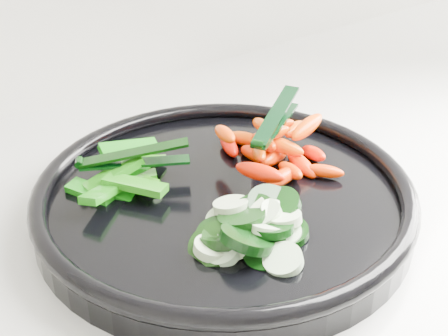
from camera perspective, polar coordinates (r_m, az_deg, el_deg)
veggie_tray at (r=0.62m, az=-0.00°, el=-2.77°), size 0.43×0.43×0.04m
cucumber_pile at (r=0.55m, az=2.25°, el=-5.66°), size 0.13×0.12×0.04m
carrot_pile at (r=0.66m, az=4.56°, el=1.75°), size 0.13×0.15×0.05m
pepper_pile at (r=0.63m, az=-9.17°, el=-0.77°), size 0.13×0.11×0.03m
tong_carrot at (r=0.65m, az=4.67°, el=4.30°), size 0.11×0.07×0.02m
tong_pepper at (r=0.63m, az=-8.51°, el=0.90°), size 0.11×0.07×0.02m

